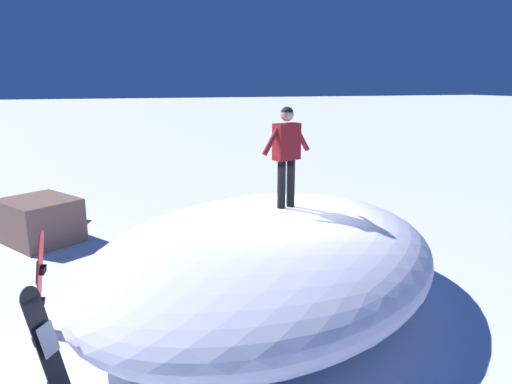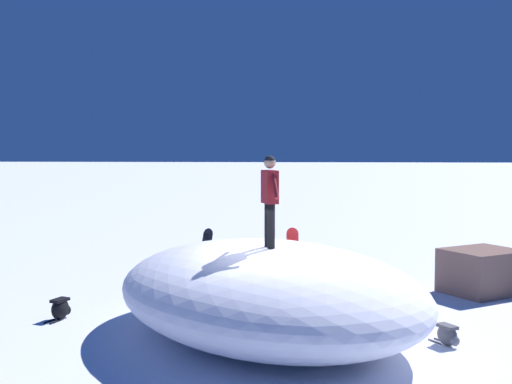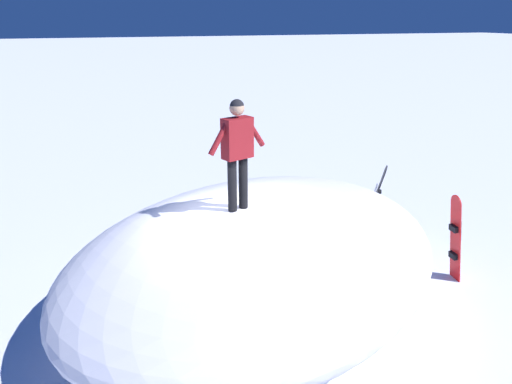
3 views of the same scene
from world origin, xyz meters
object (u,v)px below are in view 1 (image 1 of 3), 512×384
snowboarder_standing (287,148)px  snowboard_primary_upright (48,352)px  snowboard_secondary_upright (40,280)px  backpack_far (230,237)px

snowboarder_standing → snowboard_primary_upright: 4.52m
snowboarder_standing → snowboard_primary_upright: snowboarder_standing is taller
snowboarder_standing → snowboard_secondary_upright: 4.43m
snowboard_primary_upright → backpack_far: (-3.63, -5.01, -0.65)m
snowboarder_standing → snowboard_secondary_upright: snowboarder_standing is taller
backpack_far → snowboarder_standing: bearing=90.9°
snowboard_secondary_upright → snowboarder_standing: bearing=174.1°
snowboard_primary_upright → backpack_far: bearing=-125.9°
snowboard_secondary_upright → backpack_far: 4.89m
snowboarder_standing → snowboard_secondary_upright: (3.96, -0.41, -1.94)m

